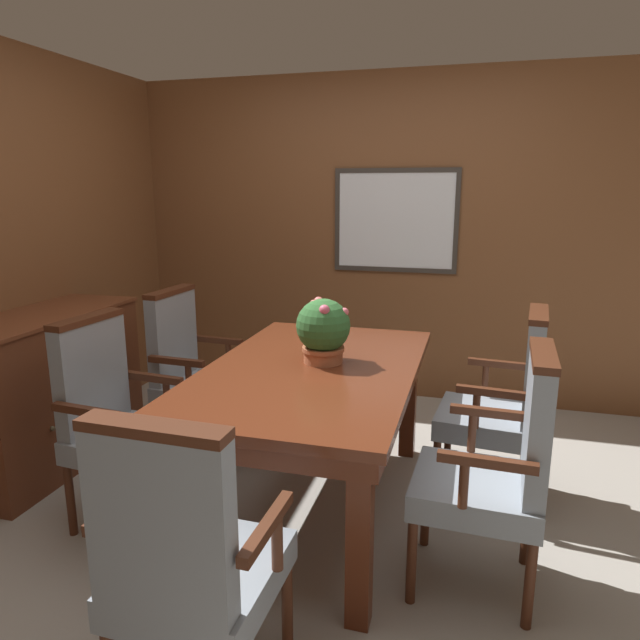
% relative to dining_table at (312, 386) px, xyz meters
% --- Properties ---
extents(ground_plane, '(14.00, 14.00, 0.00)m').
position_rel_dining_table_xyz_m(ground_plane, '(0.00, -0.12, -0.66)').
color(ground_plane, '#A39E93').
extents(wall_back, '(7.20, 0.08, 2.45)m').
position_rel_dining_table_xyz_m(wall_back, '(0.00, 1.80, 0.56)').
color(wall_back, brown).
rests_on(wall_back, ground_plane).
extents(dining_table, '(1.00, 1.68, 0.76)m').
position_rel_dining_table_xyz_m(dining_table, '(0.00, 0.00, 0.00)').
color(dining_table, '#562614').
rests_on(dining_table, ground_plane).
extents(chair_left_far, '(0.53, 0.53, 1.03)m').
position_rel_dining_table_xyz_m(chair_left_far, '(-0.88, 0.41, -0.12)').
color(chair_left_far, '#472314').
rests_on(chair_left_far, ground_plane).
extents(chair_head_near, '(0.52, 0.51, 1.03)m').
position_rel_dining_table_xyz_m(chair_head_near, '(-0.02, -1.24, -0.12)').
color(chair_head_near, '#472314').
rests_on(chair_head_near, ground_plane).
extents(chair_left_near, '(0.54, 0.54, 1.03)m').
position_rel_dining_table_xyz_m(chair_left_near, '(-0.88, -0.35, -0.12)').
color(chair_left_near, '#472314').
rests_on(chair_left_near, ground_plane).
extents(chair_right_far, '(0.54, 0.54, 1.03)m').
position_rel_dining_table_xyz_m(chair_right_far, '(0.93, 0.36, -0.12)').
color(chair_right_far, '#472314').
rests_on(chair_right_far, ground_plane).
extents(chair_right_near, '(0.52, 0.53, 1.03)m').
position_rel_dining_table_xyz_m(chair_right_near, '(0.88, -0.38, -0.12)').
color(chair_right_near, '#472314').
rests_on(chair_right_near, ground_plane).
extents(potted_plant, '(0.27, 0.27, 0.32)m').
position_rel_dining_table_xyz_m(potted_plant, '(0.03, 0.09, 0.27)').
color(potted_plant, '#B2603D').
rests_on(potted_plant, dining_table).
extents(sideboard_cabinet, '(0.52, 1.21, 0.92)m').
position_rel_dining_table_xyz_m(sideboard_cabinet, '(-1.65, 0.06, -0.21)').
color(sideboard_cabinet, brown).
rests_on(sideboard_cabinet, ground_plane).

